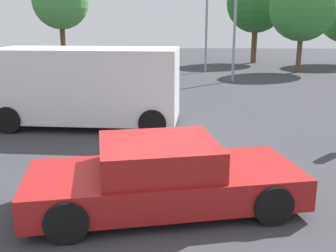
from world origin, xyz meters
TOP-DOWN VIEW (x-y plane):
  - ground_plane at (0.00, 0.00)m, footprint 80.00×80.00m
  - sedan_foreground at (0.11, -0.23)m, footprint 4.77×2.67m
  - dog at (-0.42, 2.66)m, footprint 0.68×0.36m
  - van_white at (-2.34, 5.16)m, footprint 5.39×2.50m
  - tree_back_left at (-8.63, 24.68)m, footprint 4.19×4.19m
  - tree_back_right at (5.84, 23.83)m, footprint 4.25×4.25m
  - tree_far_right at (7.58, 18.28)m, footprint 3.89×3.89m

SIDE VIEW (x-z plane):
  - ground_plane at x=0.00m, z-range 0.00..0.00m
  - dog at x=-0.42m, z-range 0.06..0.51m
  - sedan_foreground at x=0.11m, z-range -0.04..1.14m
  - van_white at x=-2.34m, z-range 0.09..2.39m
  - tree_far_right at x=7.58m, z-range 0.92..6.65m
  - tree_back_right at x=5.84m, z-range 1.07..7.50m
  - tree_back_left at x=-8.63m, z-range 1.18..7.77m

